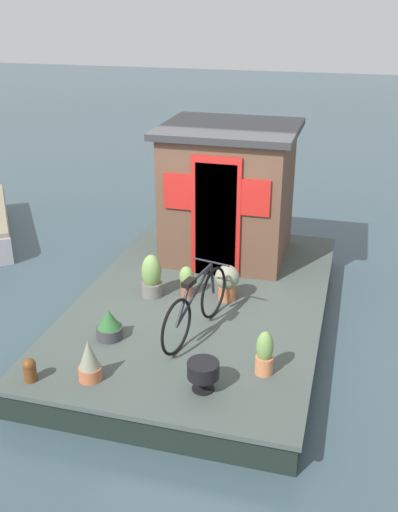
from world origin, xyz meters
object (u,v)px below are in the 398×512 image
Objects in this scene: bicycle at (196,306)px; mooring_bollard at (30,369)px; houseboat_cabin at (228,192)px; charcoal_grill at (203,371)px; potted_plant_mint at (227,281)px; potted_plant_ivy at (109,325)px; potted_plant_rosemary at (265,354)px; potted_plant_lavender at (89,361)px; potted_plant_thyme at (187,280)px; potted_plant_succulent at (152,277)px.

mooring_bollard is (-1.41, 1.46, -0.23)m from bicycle.
charcoal_grill is (-3.53, -0.54, -0.81)m from houseboat_cabin.
potted_plant_mint reaches higher than potted_plant_ivy.
potted_plant_rosemary is 1.89m from potted_plant_lavender.
potted_plant_lavender is at bearing 145.09° from bicycle.
potted_plant_mint is 1.77m from potted_plant_ivy.
charcoal_grill is at bearing -83.31° from potted_plant_lavender.
charcoal_grill is at bearing -160.66° from bicycle.
potted_plant_rosemary is 1.94m from potted_plant_ivy.
potted_plant_thyme is at bearing 92.62° from potted_plant_mint.
potted_plant_thyme is 2.57m from mooring_bollard.
mooring_bollard is (-2.34, 1.07, -0.08)m from potted_plant_thyme.
charcoal_grill reaches higher than mooring_bollard.
houseboat_cabin is 5.44× the size of potted_plant_ivy.
potted_plant_rosemary is 0.85× the size of potted_plant_succulent.
potted_plant_lavender is (-0.61, 1.79, -0.02)m from potted_plant_rosemary.
potted_plant_rosemary is 1.08× the size of potted_plant_lavender.
potted_plant_lavender is 0.65m from mooring_bollard.
potted_plant_thyme is 0.71× the size of potted_plant_succulent.
potted_plant_rosemary is 1.20× the size of potted_plant_thyme.
charcoal_grill is 1.87m from mooring_bollard.
potted_plant_thyme is (-1.53, 0.23, -0.81)m from houseboat_cabin.
mooring_bollard is (-2.21, 0.61, -0.14)m from potted_plant_succulent.
mooring_bollard is at bearing 145.44° from potted_plant_mint.
potted_plant_lavender is (-3.68, 0.68, -0.81)m from houseboat_cabin.
potted_plant_succulent is (1.41, 1.80, 0.04)m from potted_plant_rosemary.
mooring_bollard is at bearing 161.50° from houseboat_cabin.
potted_plant_mint is 2.88m from mooring_bollard.
charcoal_grill is 1.25× the size of mooring_bollard.
potted_plant_mint is at bearing -40.72° from potted_plant_ivy.
potted_plant_thyme is at bearing 22.87° from bicycle.
bicycle is 4.23× the size of potted_plant_ivy.
potted_plant_mint is at bearing -81.21° from potted_plant_succulent.
potted_plant_thyme is at bearing 21.00° from charcoal_grill.
potted_plant_thyme is at bearing 171.51° from houseboat_cabin.
potted_plant_ivy is at bearing 9.02° from potted_plant_lavender.
potted_plant_succulent reaches higher than potted_plant_ivy.
potted_plant_ivy reaches higher than charcoal_grill.
potted_plant_rosemary reaches higher than mooring_bollard.
potted_plant_mint is 1.32× the size of potted_plant_ivy.
potted_plant_succulent is 2.23× the size of mooring_bollard.
potted_plant_ivy is (-1.31, 0.59, -0.05)m from potted_plant_thyme.
potted_plant_ivy is (-1.34, 1.15, -0.10)m from potted_plant_mint.
potted_plant_thyme is 1.58× the size of mooring_bollard.
bicycle is 1.17m from potted_plant_succulent.
potted_plant_succulent reaches higher than charcoal_grill.
houseboat_cabin is 7.52× the size of mooring_bollard.
potted_plant_mint is at bearing -25.12° from potted_plant_lavender.
houseboat_cabin is 2.56m from bicycle.
houseboat_cabin reaches higher than charcoal_grill.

